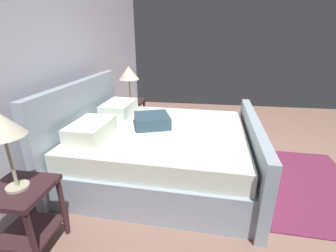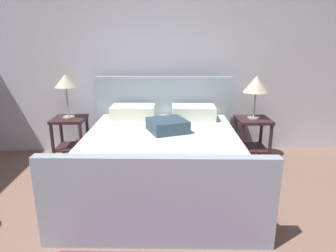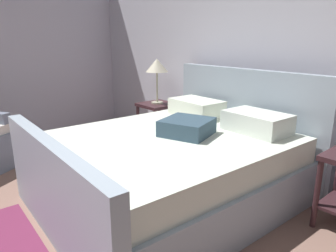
{
  "view_description": "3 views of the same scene",
  "coord_description": "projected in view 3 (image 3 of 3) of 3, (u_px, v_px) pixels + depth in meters",
  "views": [
    {
      "loc": [
        -2.73,
        1.32,
        1.67
      ],
      "look_at": [
        0.07,
        1.71,
        0.56
      ],
      "focal_mm": 25.28,
      "sensor_mm": 36.0,
      "label": 1
    },
    {
      "loc": [
        -0.19,
        -1.38,
        1.62
      ],
      "look_at": [
        -0.09,
        1.96,
        0.66
      ],
      "focal_mm": 31.97,
      "sensor_mm": 36.0,
      "label": 2
    },
    {
      "loc": [
        1.78,
        0.03,
        1.43
      ],
      "look_at": [
        -0.38,
        1.9,
        0.64
      ],
      "focal_mm": 33.23,
      "sensor_mm": 36.0,
      "label": 3
    }
  ],
  "objects": [
    {
      "name": "wall_back",
      "position": [
        274.0,
        46.0,
        3.21
      ],
      "size": [
        6.39,
        0.12,
        2.73
      ],
      "primitive_type": "cube",
      "color": "silver",
      "rests_on": "ground"
    },
    {
      "name": "bed",
      "position": [
        174.0,
        163.0,
        2.82
      ],
      "size": [
        1.98,
        2.24,
        1.14
      ],
      "color": "#9CABBB",
      "rests_on": "ground"
    },
    {
      "name": "nightstand_left",
      "position": [
        157.0,
        117.0,
        4.25
      ],
      "size": [
        0.44,
        0.44,
        0.6
      ],
      "color": "#381F24",
      "rests_on": "ground"
    },
    {
      "name": "table_lamp_left",
      "position": [
        157.0,
        67.0,
        4.07
      ],
      "size": [
        0.29,
        0.29,
        0.59
      ],
      "color": "#B7B293",
      "rests_on": "nightstand_left"
    }
  ]
}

